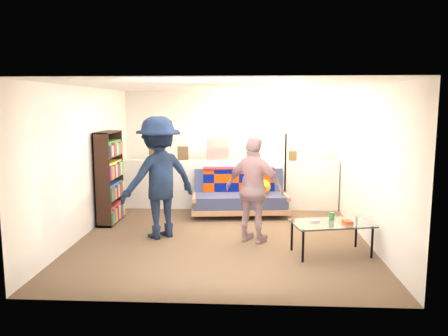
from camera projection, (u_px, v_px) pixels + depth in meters
name	position (u px, v px, depth m)	size (l,w,h in m)	color
ground	(223.00, 235.00, 7.15)	(5.00, 5.00, 0.00)	brown
room_shell	(224.00, 131.00, 7.37)	(4.60, 5.05, 2.45)	silver
half_wall_ledge	(228.00, 185.00, 8.86)	(4.45, 0.15, 1.00)	silver
ledge_decor	(216.00, 152.00, 8.75)	(2.97, 0.02, 0.45)	brown
futon_sofa	(240.00, 196.00, 8.39)	(1.90, 1.04, 0.79)	#AC7753
bookshelf	(109.00, 180.00, 7.84)	(0.27, 0.82, 1.64)	black
coffee_table	(332.00, 225.00, 6.17)	(1.21, 0.83, 0.58)	black
floor_lamp	(286.00, 153.00, 8.45)	(0.37, 0.31, 1.68)	black
person_left	(159.00, 178.00, 6.93)	(1.25, 0.72, 1.93)	black
person_right	(254.00, 190.00, 6.68)	(0.97, 0.40, 1.65)	pink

